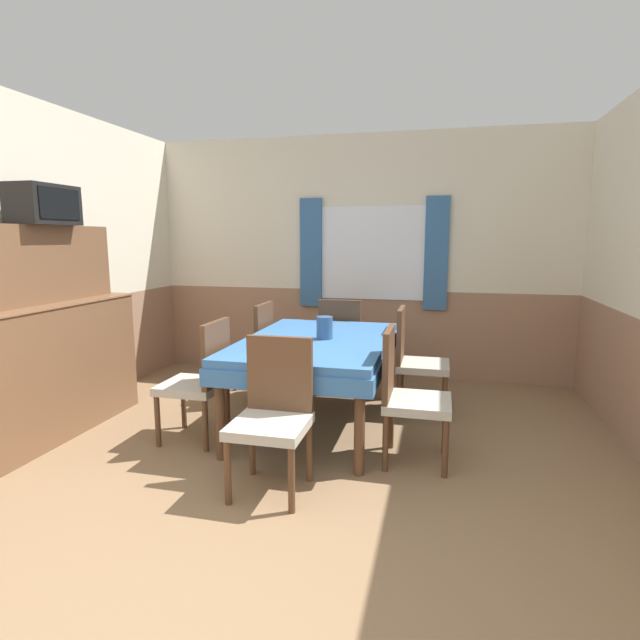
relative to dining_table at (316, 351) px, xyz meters
name	(u,v)px	position (x,y,z in m)	size (l,w,h in m)	color
wall_back	(358,258)	(0.07, 1.63, 0.68)	(4.91, 0.09, 2.60)	silver
wall_left	(40,265)	(-2.22, -0.37, 0.68)	(0.05, 4.36, 2.60)	silver
dining_table	(316,351)	(0.00, 0.00, 0.00)	(1.15, 1.77, 0.72)	#386BA8
chair_left_far	(252,348)	(-0.76, 0.51, -0.13)	(0.44, 0.44, 0.92)	brown
chair_left_near	(201,378)	(-0.76, -0.51, -0.13)	(0.44, 0.44, 0.92)	brown
chair_right_near	(407,392)	(0.76, -0.51, -0.13)	(0.44, 0.44, 0.92)	brown
chair_head_near	(273,411)	(0.00, -1.07, -0.13)	(0.44, 0.44, 0.92)	brown
chair_right_far	(415,357)	(0.76, 0.51, -0.13)	(0.44, 0.44, 0.92)	brown
chair_head_window	(342,341)	(0.00, 1.07, -0.13)	(0.44, 0.44, 0.92)	brown
sideboard	(46,346)	(-1.97, -0.66, 0.07)	(0.46, 1.58, 1.61)	brown
tv	(44,205)	(-1.93, -0.60, 1.14)	(0.29, 0.48, 0.29)	black
vase	(325,328)	(0.07, 0.00, 0.19)	(0.13, 0.13, 0.18)	#335684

